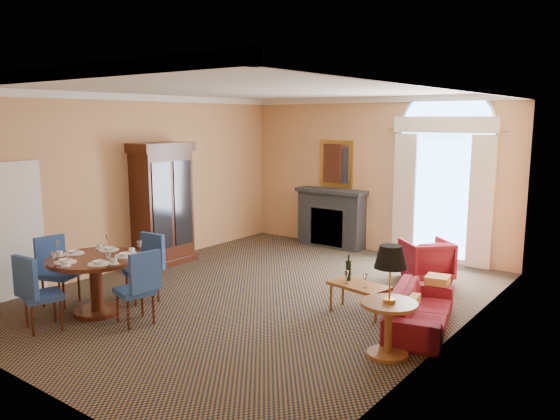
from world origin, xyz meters
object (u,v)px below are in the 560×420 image
Objects in this scene: dining_table at (96,272)px; armchair at (426,260)px; coffee_table at (358,285)px; side_table at (390,288)px; armoire at (162,206)px; sofa at (420,309)px.

armchair is (3.09, 4.44, -0.26)m from dining_table.
side_table is (1.00, -1.06, 0.41)m from coffee_table.
side_table is at bearing 57.61° from armchair.
armoire is at bearing 167.03° from side_table.
armchair is at bearing 55.11° from dining_table.
dining_table reaches higher than coffee_table.
armchair is at bearing 104.83° from side_table.
armchair is at bearing 24.15° from armoire.
armchair is 0.85× the size of coffee_table.
side_table reaches higher than armchair.
dining_table is at bearing -162.98° from side_table.
dining_table is 4.53m from sofa.
sofa is at bearing 10.19° from coffee_table.
dining_table is 1.44× the size of coffee_table.
side_table is (0.05, -1.06, 0.56)m from sofa.
armoire is 4.95m from armchair.
side_table is (5.32, -1.23, -0.29)m from armoire.
armoire reaches higher than side_table.
dining_table reaches higher than sofa.
coffee_table is 1.52m from side_table.
coffee_table is at bearing 133.19° from side_table.
armoire is 2.84m from dining_table.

